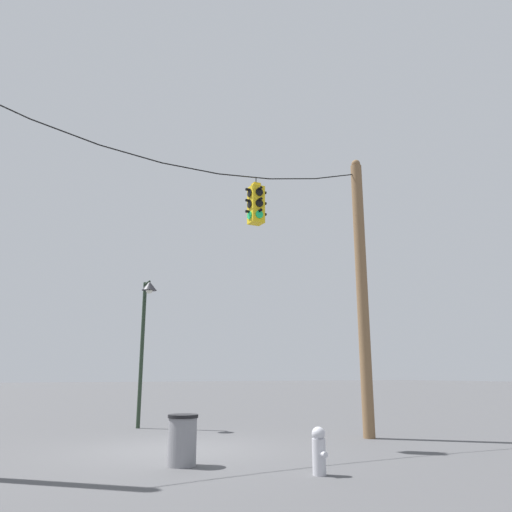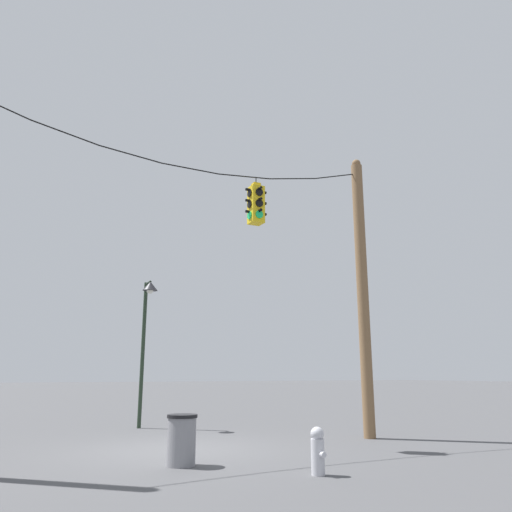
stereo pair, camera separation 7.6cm
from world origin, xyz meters
name	(u,v)px [view 1 (the left image)]	position (x,y,z in m)	size (l,w,h in m)	color
ground_plane	(177,450)	(0.00, 0.00, 0.00)	(200.00, 200.00, 0.00)	#4C4C4F
utility_pole_right	(362,291)	(5.02, -0.33, 3.82)	(0.31, 0.31, 7.67)	brown
span_wire	(191,158)	(0.00, -0.33, 6.69)	(10.05, 0.03, 0.85)	black
traffic_light_near_left_pole	(256,205)	(1.76, -0.33, 5.78)	(0.58, 0.58, 1.22)	yellow
street_lamp	(146,317)	(0.37, 4.55, 3.34)	(0.47, 0.81, 4.49)	#233323
fire_hydrant	(319,450)	(1.17, -3.73, 0.38)	(0.22, 0.30, 0.75)	silver
trash_bin	(182,440)	(-0.55, -1.91, 0.45)	(0.55, 0.55, 0.88)	gray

